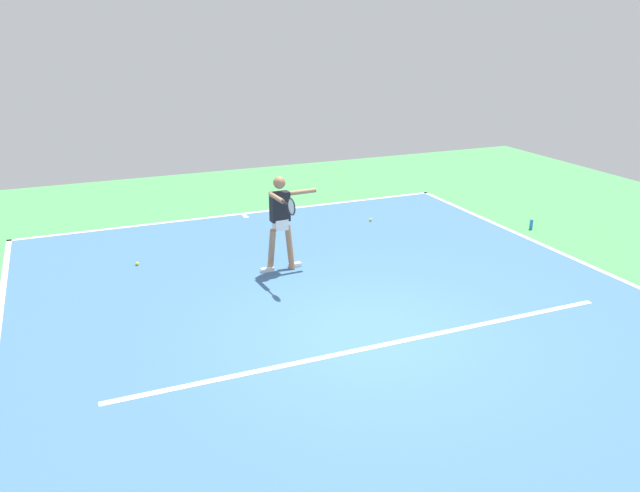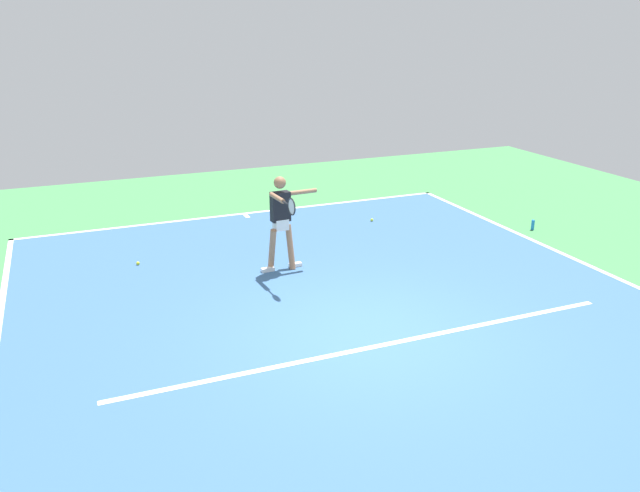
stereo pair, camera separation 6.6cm
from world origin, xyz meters
TOP-DOWN VIEW (x-y plane):
  - ground_plane at (0.00, 0.00)m, footprint 22.54×22.54m
  - court_surface at (0.00, 0.00)m, footprint 10.16×13.31m
  - court_line_baseline_near at (0.00, -6.60)m, footprint 10.16×0.10m
  - court_line_sideline_left at (-5.03, 0.00)m, footprint 0.10×13.31m
  - court_line_service at (0.00, 0.41)m, footprint 7.62×0.10m
  - court_line_centre_mark at (0.00, -6.40)m, footprint 0.10×0.30m
  - tennis_player at (0.33, -2.86)m, footprint 1.11×1.21m
  - tennis_ball_near_service_line at (-2.53, -4.91)m, footprint 0.07×0.07m
  - tennis_ball_near_player at (2.76, -4.11)m, footprint 0.07×0.07m
  - water_bottle at (-5.50, -3.02)m, footprint 0.07×0.07m

SIDE VIEW (x-z plane):
  - ground_plane at x=0.00m, z-range 0.00..0.00m
  - court_surface at x=0.00m, z-range 0.00..0.00m
  - court_line_baseline_near at x=0.00m, z-range 0.00..0.01m
  - court_line_sideline_left at x=-5.03m, z-range 0.00..0.01m
  - court_line_service at x=0.00m, z-range 0.00..0.01m
  - court_line_centre_mark at x=0.00m, z-range 0.00..0.01m
  - tennis_ball_near_service_line at x=-2.53m, z-range 0.00..0.07m
  - tennis_ball_near_player at x=2.76m, z-range 0.00..0.07m
  - water_bottle at x=-5.50m, z-range 0.00..0.22m
  - tennis_player at x=0.33m, z-range 0.13..1.88m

